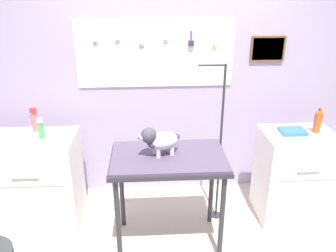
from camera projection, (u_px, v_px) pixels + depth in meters
rear_wall_panel at (170, 92)px, 3.69m from camera, size 4.00×0.11×2.30m
grooming_table at (169, 165)px, 2.96m from camera, size 0.99×0.61×0.90m
grooming_arm at (219, 152)px, 3.31m from camera, size 0.29×0.11×1.60m
dog at (159, 140)px, 2.87m from camera, size 0.36×0.24×0.26m
counter_left at (38, 180)px, 3.40m from camera, size 0.80×0.58×0.90m
cabinet_right at (294, 175)px, 3.46m from camera, size 0.68×0.54×0.92m
detangler_spray at (35, 121)px, 3.35m from camera, size 0.06×0.06×0.23m
shampoo_bottle at (41, 130)px, 3.20m from camera, size 0.06×0.06×0.20m
soda_bottle at (318, 121)px, 3.26m from camera, size 0.07×0.07×0.25m
supply_tray at (293, 131)px, 3.29m from camera, size 0.24×0.18×0.04m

